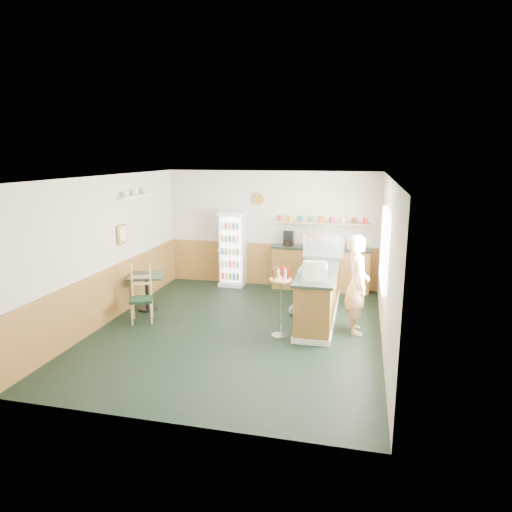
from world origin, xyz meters
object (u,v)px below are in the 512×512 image
(display_case, at_px, (324,246))
(cash_register, at_px, (315,272))
(shopkeeper, at_px, (357,284))
(condiment_stand, at_px, (281,293))
(drinks_fridge, at_px, (233,249))
(cafe_chair, at_px, (143,291))
(cafe_table, at_px, (147,285))

(display_case, bearing_deg, cash_register, -90.00)
(shopkeeper, xyz_separation_m, condiment_stand, (-1.26, -0.49, -0.10))
(display_case, bearing_deg, shopkeeper, -63.15)
(drinks_fridge, relative_size, cash_register, 4.05)
(cash_register, xyz_separation_m, cafe_chair, (-3.20, 0.01, -0.57))
(cash_register, bearing_deg, shopkeeper, 18.10)
(condiment_stand, bearing_deg, display_case, 73.44)
(display_case, relative_size, condiment_stand, 0.69)
(shopkeeper, relative_size, cafe_table, 2.09)
(drinks_fridge, bearing_deg, display_case, -24.07)
(display_case, height_order, cash_register, display_case)
(display_case, relative_size, cafe_chair, 0.77)
(cash_register, bearing_deg, cafe_chair, 174.37)
(shopkeeper, bearing_deg, cash_register, 101.99)
(cafe_table, xyz_separation_m, cafe_chair, (0.20, -0.55, 0.05))
(drinks_fridge, relative_size, cafe_chair, 1.63)
(cash_register, xyz_separation_m, cafe_table, (-3.40, 0.55, -0.61))
(display_case, distance_m, cash_register, 1.69)
(drinks_fridge, bearing_deg, cash_register, -50.32)
(cafe_table, relative_size, cafe_chair, 0.78)
(drinks_fridge, relative_size, display_case, 2.13)
(shopkeeper, distance_m, condiment_stand, 1.35)
(cafe_table, bearing_deg, drinks_fridge, 61.11)
(drinks_fridge, distance_m, condiment_stand, 3.32)
(cash_register, xyz_separation_m, shopkeeper, (0.70, 0.31, -0.26))
(condiment_stand, height_order, cafe_table, condiment_stand)
(shopkeeper, relative_size, condiment_stand, 1.46)
(drinks_fridge, relative_size, shopkeeper, 1.01)
(condiment_stand, relative_size, cafe_chair, 1.11)
(condiment_stand, xyz_separation_m, cafe_chair, (-2.64, 0.19, -0.21))
(cafe_table, bearing_deg, cash_register, -9.25)
(cash_register, bearing_deg, display_case, 84.49)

